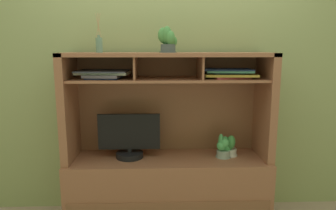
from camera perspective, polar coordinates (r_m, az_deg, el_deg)
name	(u,v)px	position (r m, az deg, el deg)	size (l,w,h in m)	color
back_wall	(167,57)	(2.74, -0.21, 8.83)	(6.00, 0.02, 2.80)	#919F64
media_console	(168,172)	(2.68, -0.01, -12.37)	(1.66, 0.54, 1.45)	#905A3E
tv_monitor	(129,139)	(2.58, -7.18, -6.23)	(0.51, 0.22, 0.37)	black
potted_orchid	(229,147)	(2.68, 11.31, -7.66)	(0.14, 0.14, 0.19)	silver
potted_fern	(223,147)	(2.63, 10.24, -7.71)	(0.13, 0.13, 0.20)	#90A196
magazine_stack_left	(229,73)	(2.54, 11.19, 5.77)	(0.44, 0.32, 0.07)	#99363A
magazine_stack_centre	(103,74)	(2.49, -11.90, 5.65)	(0.43, 0.32, 0.06)	#2D408A
diffuser_bottle	(99,44)	(2.51, -12.65, 10.92)	(0.05, 0.05, 0.30)	slate
potted_succulent	(168,41)	(2.46, -0.07, 11.82)	(0.15, 0.13, 0.20)	#424F4E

